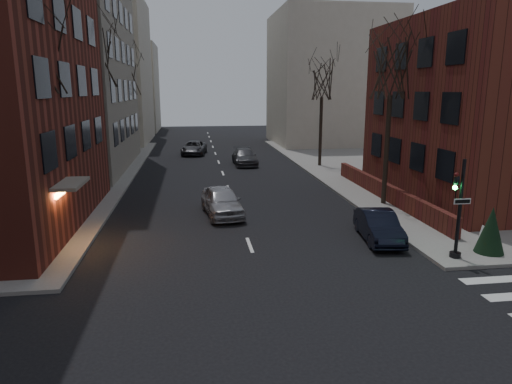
% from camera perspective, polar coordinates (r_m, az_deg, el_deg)
% --- Properties ---
extents(building_right_brick, '(12.00, 14.00, 11.00)m').
position_cam_1_polar(building_right_brick, '(32.26, 28.29, 8.95)').
color(building_right_brick, '#5A251A').
rests_on(building_right_brick, ground).
extents(low_wall_right, '(0.35, 16.00, 1.00)m').
position_cam_1_polar(low_wall_right, '(29.27, 15.80, 0.14)').
color(low_wall_right, '#5A251A').
rests_on(low_wall_right, sidewalk_far_right).
extents(building_distant_la, '(14.00, 16.00, 18.00)m').
position_cam_1_polar(building_distant_la, '(63.45, -19.98, 13.98)').
color(building_distant_la, '#C0B5A2').
rests_on(building_distant_la, ground).
extents(building_distant_ra, '(14.00, 14.00, 16.00)m').
position_cam_1_polar(building_distant_ra, '(59.73, 9.29, 13.72)').
color(building_distant_ra, '#C0B5A2').
rests_on(building_distant_ra, ground).
extents(building_distant_lb, '(10.00, 12.00, 14.00)m').
position_cam_1_polar(building_distant_lb, '(79.85, -15.92, 12.40)').
color(building_distant_lb, '#C0B5A2').
rests_on(building_distant_lb, ground).
extents(traffic_signal, '(0.76, 0.44, 4.00)m').
position_cam_1_polar(traffic_signal, '(19.75, 23.90, -2.67)').
color(traffic_signal, black).
rests_on(traffic_signal, sidewalk_far_right).
extents(tree_left_a, '(4.18, 4.18, 10.26)m').
position_cam_1_polar(tree_left_a, '(22.16, -25.79, 15.89)').
color(tree_left_a, '#2D231C').
rests_on(tree_left_a, sidewalk_far_left).
extents(tree_left_b, '(4.40, 4.40, 10.80)m').
position_cam_1_polar(tree_left_b, '(33.82, -19.59, 15.63)').
color(tree_left_b, '#2D231C').
rests_on(tree_left_b, sidewalk_far_left).
extents(tree_left_c, '(3.96, 3.96, 9.72)m').
position_cam_1_polar(tree_left_c, '(47.59, -16.13, 13.73)').
color(tree_left_c, '#2D231C').
rests_on(tree_left_c, sidewalk_far_left).
extents(tree_right_a, '(3.96, 3.96, 9.72)m').
position_cam_1_polar(tree_right_a, '(27.53, 16.61, 14.81)').
color(tree_right_a, '#2D231C').
rests_on(tree_right_a, sidewalk_far_right).
extents(tree_right_b, '(3.74, 3.74, 9.18)m').
position_cam_1_polar(tree_right_b, '(40.71, 8.27, 13.72)').
color(tree_right_b, '#2D231C').
rests_on(tree_right_b, sidewalk_far_right).
extents(streetlamp_near, '(0.36, 0.36, 6.28)m').
position_cam_1_polar(streetlamp_near, '(29.82, -19.29, 7.12)').
color(streetlamp_near, black).
rests_on(streetlamp_near, sidewalk_far_left).
extents(streetlamp_far, '(0.36, 0.36, 6.28)m').
position_cam_1_polar(streetlamp_far, '(49.55, -14.84, 9.36)').
color(streetlamp_far, black).
rests_on(streetlamp_far, sidewalk_far_left).
extents(parked_sedan, '(1.92, 4.26, 1.36)m').
position_cam_1_polar(parked_sedan, '(21.63, 15.08, -4.11)').
color(parked_sedan, black).
rests_on(parked_sedan, ground).
extents(car_lane_silver, '(2.42, 4.82, 1.57)m').
position_cam_1_polar(car_lane_silver, '(25.06, -4.29, -1.15)').
color(car_lane_silver, '#A1A1A6').
rests_on(car_lane_silver, ground).
extents(car_lane_gray, '(2.12, 5.01, 1.44)m').
position_cam_1_polar(car_lane_gray, '(41.96, -1.44, 4.41)').
color(car_lane_gray, '#3B3B40').
rests_on(car_lane_gray, ground).
extents(car_lane_far, '(2.98, 5.32, 1.40)m').
position_cam_1_polar(car_lane_far, '(49.16, -7.76, 5.50)').
color(car_lane_far, '#38383D').
rests_on(car_lane_far, ground).
extents(sandwich_board, '(0.51, 0.65, 0.94)m').
position_cam_1_polar(sandwich_board, '(21.87, 26.83, -5.05)').
color(sandwich_board, silver).
rests_on(sandwich_board, sidewalk_far_right).
extents(evergreen_shrub, '(1.18, 1.18, 1.95)m').
position_cam_1_polar(evergreen_shrub, '(21.16, 27.31, -4.23)').
color(evergreen_shrub, black).
rests_on(evergreen_shrub, sidewalk_far_right).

